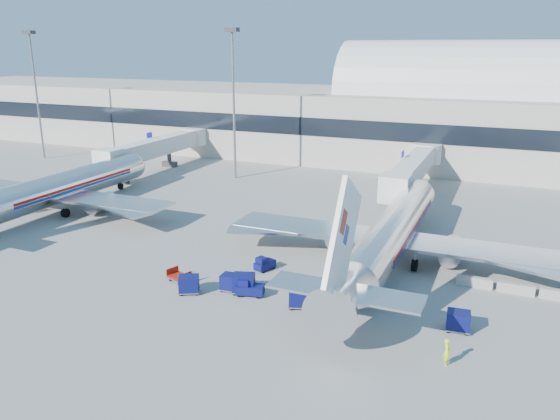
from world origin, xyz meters
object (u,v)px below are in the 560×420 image
at_px(cart_train_a, 244,283).
at_px(jetbridge_near, 415,167).
at_px(airliner_mid, 53,190).
at_px(jetbridge_mid, 161,146).
at_px(barrier_mid, 516,288).
at_px(cart_solo_far, 458,321).
at_px(cart_open_red, 179,277).
at_px(barrier_near, 474,282).
at_px(cart_solo_near, 301,296).
at_px(barrier_far, 559,295).
at_px(airliner_main, 390,234).
at_px(mast_west, 233,82).
at_px(cart_train_c, 189,284).
at_px(ramp_worker, 447,352).
at_px(tug_left, 264,264).
at_px(tug_lead, 249,288).
at_px(tug_right, 364,283).
at_px(cart_train_b, 231,282).
at_px(mast_far_west, 34,77).

bearing_deg(cart_train_a, jetbridge_near, 60.90).
bearing_deg(airliner_mid, jetbridge_mid, 95.22).
bearing_deg(airliner_mid, cart_train_a, -19.58).
bearing_deg(barrier_mid, cart_train_a, -157.02).
height_order(cart_solo_far, cart_open_red, cart_solo_far).
relative_size(barrier_mid, cart_solo_far, 1.61).
distance_m(barrier_near, cart_solo_near, 15.62).
xyz_separation_m(barrier_near, cart_train_a, (-17.80, -8.95, 0.44)).
bearing_deg(barrier_far, barrier_mid, 180.00).
xyz_separation_m(airliner_main, barrier_near, (8.00, -2.51, -2.48)).
bearing_deg(barrier_far, mast_west, 147.88).
distance_m(jetbridge_near, cart_train_c, 41.39).
bearing_deg(cart_solo_near, barrier_far, 5.92).
relative_size(airliner_main, barrier_far, 12.42).
xyz_separation_m(barrier_near, ramp_worker, (-0.74, -13.45, 0.49)).
relative_size(barrier_mid, tug_left, 1.32).
relative_size(barrier_far, cart_solo_far, 1.61).
relative_size(jetbridge_mid, cart_open_red, 12.11).
xyz_separation_m(jetbridge_near, jetbridge_mid, (-42.00, 0.00, 0.00)).
relative_size(mast_west, barrier_mid, 7.53).
bearing_deg(jetbridge_mid, tug_left, -43.70).
distance_m(airliner_main, mast_west, 41.12).
xyz_separation_m(mast_west, barrier_mid, (41.30, -28.00, -14.34)).
bearing_deg(cart_solo_near, cart_solo_far, -15.95).
relative_size(tug_lead, ramp_worker, 1.33).
relative_size(jetbridge_mid, tug_right, 10.33).
distance_m(tug_left, cart_train_c, 7.95).
xyz_separation_m(cart_train_b, cart_solo_far, (18.49, 0.51, 0.03)).
bearing_deg(barrier_near, tug_right, -152.08).
xyz_separation_m(barrier_far, tug_lead, (-23.81, -9.17, 0.24)).
xyz_separation_m(barrier_far, ramp_worker, (-7.34, -13.45, 0.49)).
height_order(airliner_main, cart_train_b, airliner_main).
distance_m(mast_far_west, barrier_near, 84.11).
height_order(jetbridge_near, cart_train_b, jetbridge_near).
bearing_deg(tug_lead, tug_left, 87.61).
height_order(jetbridge_mid, barrier_mid, jetbridge_mid).
distance_m(mast_west, cart_train_a, 44.34).
height_order(barrier_near, cart_train_c, cart_train_c).
height_order(airliner_main, tug_lead, airliner_main).
height_order(tug_right, ramp_worker, ramp_worker).
height_order(barrier_near, cart_train_b, cart_train_b).
height_order(mast_far_west, cart_open_red, mast_far_west).
height_order(barrier_mid, cart_open_red, barrier_mid).
relative_size(airliner_mid, tug_lead, 14.80).
distance_m(airliner_main, ramp_worker, 17.64).
relative_size(barrier_far, cart_train_a, 1.33).
xyz_separation_m(jetbridge_mid, tug_left, (34.09, -32.58, -3.32)).
relative_size(barrier_mid, cart_solo_near, 1.23).
bearing_deg(tug_lead, airliner_mid, 146.49).
bearing_deg(ramp_worker, mast_west, 26.58).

